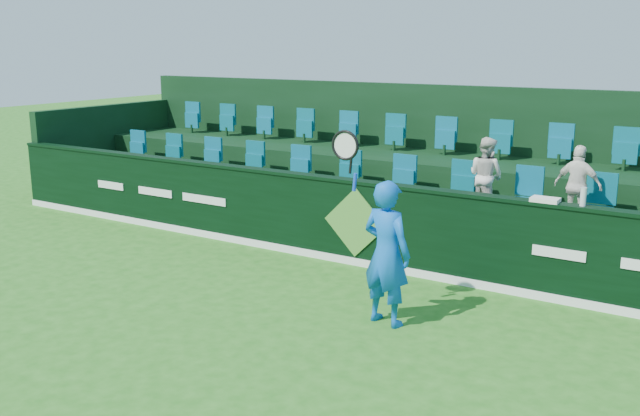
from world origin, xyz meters
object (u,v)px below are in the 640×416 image
Objects in this scene: spectator_middle at (578,186)px; drinks_bottle at (583,197)px; spectator_left at (486,176)px; tennis_player at (386,252)px; towel at (545,200)px.

spectator_middle is 1.17m from drinks_bottle.
tennis_player is at bearing 106.15° from spectator_left.
spectator_left is at bearing 87.26° from tennis_player.
spectator_middle is 4.81× the size of drinks_bottle.
tennis_player is 2.03× the size of spectator_middle.
tennis_player is at bearing 71.60° from spectator_middle.
towel is at bearing 54.93° from tennis_player.
towel is 0.49m from drinks_bottle.
towel is at bearing 180.00° from drinks_bottle.
tennis_player is 3.46m from spectator_middle.
spectator_middle is at bearing -161.11° from spectator_left.
drinks_bottle reaches higher than towel.
spectator_middle is 1.13m from towel.
spectator_middle is (1.53, 3.07, 0.47)m from tennis_player.
tennis_player reaches higher than towel.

